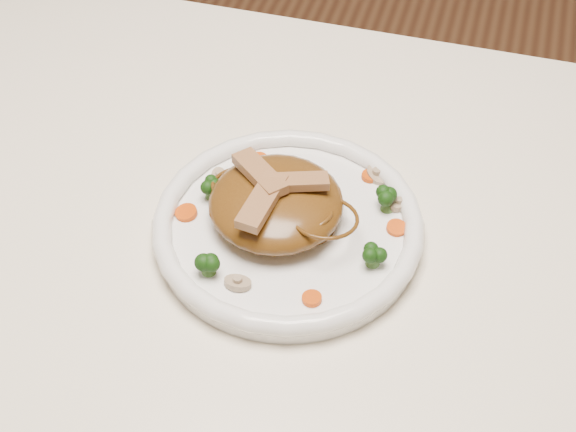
# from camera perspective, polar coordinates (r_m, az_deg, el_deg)

# --- Properties ---
(table) EXTENTS (1.20, 0.80, 0.75)m
(table) POSITION_cam_1_polar(r_m,az_deg,el_deg) (0.90, -1.63, -6.45)
(table) COLOR white
(table) RESTS_ON ground
(plate) EXTENTS (0.35, 0.35, 0.02)m
(plate) POSITION_cam_1_polar(r_m,az_deg,el_deg) (0.83, 0.00, -1.04)
(plate) COLOR white
(plate) RESTS_ON table
(noodle_mound) EXTENTS (0.15, 0.15, 0.04)m
(noodle_mound) POSITION_cam_1_polar(r_m,az_deg,el_deg) (0.81, -0.83, 0.93)
(noodle_mound) COLOR brown
(noodle_mound) RESTS_ON plate
(chicken_a) EXTENTS (0.06, 0.04, 0.01)m
(chicken_a) POSITION_cam_1_polar(r_m,az_deg,el_deg) (0.79, 0.60, 2.38)
(chicken_a) COLOR #AD7852
(chicken_a) RESTS_ON noodle_mound
(chicken_b) EXTENTS (0.07, 0.06, 0.01)m
(chicken_b) POSITION_cam_1_polar(r_m,az_deg,el_deg) (0.80, -1.96, 2.97)
(chicken_b) COLOR #AD7852
(chicken_b) RESTS_ON noodle_mound
(chicken_c) EXTENTS (0.03, 0.07, 0.01)m
(chicken_c) POSITION_cam_1_polar(r_m,az_deg,el_deg) (0.77, -1.81, 1.04)
(chicken_c) COLOR #AD7852
(chicken_c) RESTS_ON noodle_mound
(broccoli_0) EXTENTS (0.04, 0.04, 0.03)m
(broccoli_0) POSITION_cam_1_polar(r_m,az_deg,el_deg) (0.83, 6.96, 1.24)
(broccoli_0) COLOR #133D0C
(broccoli_0) RESTS_ON plate
(broccoli_1) EXTENTS (0.03, 0.03, 0.03)m
(broccoli_1) POSITION_cam_1_polar(r_m,az_deg,el_deg) (0.84, -5.35, 2.16)
(broccoli_1) COLOR #133D0C
(broccoli_1) RESTS_ON plate
(broccoli_2) EXTENTS (0.02, 0.02, 0.03)m
(broccoli_2) POSITION_cam_1_polar(r_m,az_deg,el_deg) (0.77, -5.55, -3.27)
(broccoli_2) COLOR #133D0C
(broccoli_2) RESTS_ON plate
(broccoli_3) EXTENTS (0.03, 0.03, 0.03)m
(broccoli_3) POSITION_cam_1_polar(r_m,az_deg,el_deg) (0.78, 5.94, -2.53)
(broccoli_3) COLOR #133D0C
(broccoli_3) RESTS_ON plate
(carrot_0) EXTENTS (0.02, 0.02, 0.00)m
(carrot_0) POSITION_cam_1_polar(r_m,az_deg,el_deg) (0.87, 5.70, 2.77)
(carrot_0) COLOR #CA5007
(carrot_0) RESTS_ON plate
(carrot_1) EXTENTS (0.03, 0.03, 0.00)m
(carrot_1) POSITION_cam_1_polar(r_m,az_deg,el_deg) (0.83, -7.06, 0.23)
(carrot_1) COLOR #CA5007
(carrot_1) RESTS_ON plate
(carrot_2) EXTENTS (0.02, 0.02, 0.00)m
(carrot_2) POSITION_cam_1_polar(r_m,az_deg,el_deg) (0.82, 7.52, -0.83)
(carrot_2) COLOR #CA5007
(carrot_2) RESTS_ON plate
(carrot_3) EXTENTS (0.02, 0.02, 0.00)m
(carrot_3) POSITION_cam_1_polar(r_m,az_deg,el_deg) (0.88, -2.01, 3.93)
(carrot_3) COLOR #CA5007
(carrot_3) RESTS_ON plate
(carrot_4) EXTENTS (0.02, 0.02, 0.00)m
(carrot_4) POSITION_cam_1_polar(r_m,az_deg,el_deg) (0.76, 1.66, -5.72)
(carrot_4) COLOR #CA5007
(carrot_4) RESTS_ON plate
(mushroom_0) EXTENTS (0.03, 0.03, 0.01)m
(mushroom_0) POSITION_cam_1_polar(r_m,az_deg,el_deg) (0.77, -3.50, -4.64)
(mushroom_0) COLOR #BFB28F
(mushroom_0) RESTS_ON plate
(mushroom_1) EXTENTS (0.03, 0.03, 0.01)m
(mushroom_1) POSITION_cam_1_polar(r_m,az_deg,el_deg) (0.84, 7.67, 0.81)
(mushroom_1) COLOR #BFB28F
(mushroom_1) RESTS_ON plate
(mushroom_2) EXTENTS (0.03, 0.03, 0.01)m
(mushroom_2) POSITION_cam_1_polar(r_m,az_deg,el_deg) (0.87, -4.76, 2.68)
(mushroom_2) COLOR #BFB28F
(mushroom_2) RESTS_ON plate
(mushroom_3) EXTENTS (0.04, 0.04, 0.01)m
(mushroom_3) POSITION_cam_1_polar(r_m,az_deg,el_deg) (0.87, 6.12, 2.83)
(mushroom_3) COLOR #BFB28F
(mushroom_3) RESTS_ON plate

